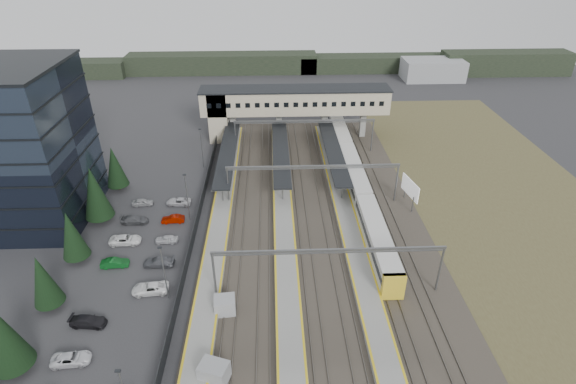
{
  "coord_description": "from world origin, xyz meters",
  "views": [
    {
      "loc": [
        5.4,
        -50.51,
        40.2
      ],
      "look_at": [
        7.79,
        11.05,
        4.0
      ],
      "focal_mm": 28.0,
      "sensor_mm": 36.0,
      "label": 1
    }
  ],
  "objects_px": {
    "relay_cabin_near": "(214,373)",
    "train": "(354,175)",
    "footbridge": "(282,103)",
    "billboard": "(410,189)",
    "relay_cabin_far": "(225,306)"
  },
  "relations": [
    {
      "from": "train",
      "to": "billboard",
      "type": "relative_size",
      "value": 10.64
    },
    {
      "from": "footbridge",
      "to": "train",
      "type": "xyz_separation_m",
      "value": [
        12.3,
        -22.03,
        -5.88
      ]
    },
    {
      "from": "relay_cabin_near",
      "to": "billboard",
      "type": "xyz_separation_m",
      "value": [
        28.96,
        32.9,
        1.99
      ]
    },
    {
      "from": "relay_cabin_near",
      "to": "train",
      "type": "xyz_separation_m",
      "value": [
        20.95,
        40.21,
        0.85
      ]
    },
    {
      "from": "relay_cabin_far",
      "to": "billboard",
      "type": "relative_size",
      "value": 0.48
    },
    {
      "from": "footbridge",
      "to": "billboard",
      "type": "relative_size",
      "value": 7.2
    },
    {
      "from": "footbridge",
      "to": "relay_cabin_far",
      "type": "bearing_deg",
      "value": -98.99
    },
    {
      "from": "relay_cabin_near",
      "to": "footbridge",
      "type": "xyz_separation_m",
      "value": [
        8.65,
        62.24,
        6.74
      ]
    },
    {
      "from": "train",
      "to": "footbridge",
      "type": "bearing_deg",
      "value": 119.17
    },
    {
      "from": "relay_cabin_near",
      "to": "relay_cabin_far",
      "type": "xyz_separation_m",
      "value": [
        0.3,
        9.49,
        -0.05
      ]
    },
    {
      "from": "relay_cabin_near",
      "to": "footbridge",
      "type": "distance_m",
      "value": 63.2
    },
    {
      "from": "relay_cabin_near",
      "to": "train",
      "type": "relative_size",
      "value": 0.06
    },
    {
      "from": "relay_cabin_near",
      "to": "billboard",
      "type": "bearing_deg",
      "value": 48.65
    },
    {
      "from": "relay_cabin_far",
      "to": "relay_cabin_near",
      "type": "bearing_deg",
      "value": -91.83
    },
    {
      "from": "footbridge",
      "to": "train",
      "type": "distance_m",
      "value": 25.9
    }
  ]
}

